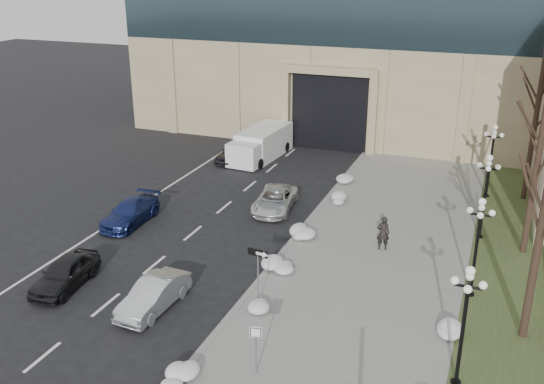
{
  "coord_description": "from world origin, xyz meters",
  "views": [
    {
      "loc": [
        8.61,
        -12.74,
        14.12
      ],
      "look_at": [
        -1.42,
        13.02,
        3.5
      ],
      "focal_mm": 40.0,
      "sensor_mm": 36.0,
      "label": 1
    }
  ],
  "objects_px": {
    "car_c": "(130,213)",
    "lamppost_d": "(492,151)",
    "car_a": "(65,273)",
    "car_b": "(154,295)",
    "lamppost_c": "(486,186)",
    "car_d": "(275,200)",
    "lamppost_a": "(465,311)",
    "lamppost_b": "(478,235)",
    "car_e": "(235,152)",
    "one_way_sign": "(261,260)",
    "keep_sign": "(256,340)",
    "pedestrian": "(383,233)",
    "box_truck": "(261,144)"
  },
  "relations": [
    {
      "from": "car_a",
      "to": "car_b",
      "type": "xyz_separation_m",
      "value": [
        4.81,
        -0.16,
        -0.03
      ]
    },
    {
      "from": "car_a",
      "to": "box_truck",
      "type": "relative_size",
      "value": 0.58
    },
    {
      "from": "car_c",
      "to": "lamppost_b",
      "type": "distance_m",
      "value": 18.97
    },
    {
      "from": "car_c",
      "to": "lamppost_b",
      "type": "xyz_separation_m",
      "value": [
        18.76,
        -1.44,
        2.42
      ]
    },
    {
      "from": "lamppost_a",
      "to": "box_truck",
      "type": "bearing_deg",
      "value": 126.82
    },
    {
      "from": "pedestrian",
      "to": "one_way_sign",
      "type": "relative_size",
      "value": 0.68
    },
    {
      "from": "box_truck",
      "to": "one_way_sign",
      "type": "relative_size",
      "value": 2.6
    },
    {
      "from": "one_way_sign",
      "to": "lamppost_b",
      "type": "bearing_deg",
      "value": 32.5
    },
    {
      "from": "car_d",
      "to": "lamppost_c",
      "type": "distance_m",
      "value": 12.04
    },
    {
      "from": "car_b",
      "to": "car_d",
      "type": "relative_size",
      "value": 0.88
    },
    {
      "from": "one_way_sign",
      "to": "lamppost_b",
      "type": "xyz_separation_m",
      "value": [
        8.43,
        4.07,
        0.86
      ]
    },
    {
      "from": "car_c",
      "to": "pedestrian",
      "type": "height_order",
      "value": "pedestrian"
    },
    {
      "from": "lamppost_a",
      "to": "lamppost_b",
      "type": "height_order",
      "value": "same"
    },
    {
      "from": "car_a",
      "to": "keep_sign",
      "type": "distance_m",
      "value": 11.06
    },
    {
      "from": "lamppost_a",
      "to": "car_d",
      "type": "bearing_deg",
      "value": 132.59
    },
    {
      "from": "car_e",
      "to": "lamppost_b",
      "type": "height_order",
      "value": "lamppost_b"
    },
    {
      "from": "keep_sign",
      "to": "car_d",
      "type": "bearing_deg",
      "value": 96.3
    },
    {
      "from": "car_b",
      "to": "car_c",
      "type": "distance_m",
      "value": 9.6
    },
    {
      "from": "car_b",
      "to": "lamppost_c",
      "type": "height_order",
      "value": "lamppost_c"
    },
    {
      "from": "car_c",
      "to": "box_truck",
      "type": "relative_size",
      "value": 0.64
    },
    {
      "from": "keep_sign",
      "to": "lamppost_c",
      "type": "height_order",
      "value": "lamppost_c"
    },
    {
      "from": "pedestrian",
      "to": "lamppost_d",
      "type": "relative_size",
      "value": 0.39
    },
    {
      "from": "car_c",
      "to": "car_e",
      "type": "distance_m",
      "value": 12.69
    },
    {
      "from": "lamppost_d",
      "to": "car_d",
      "type": "bearing_deg",
      "value": -150.46
    },
    {
      "from": "lamppost_a",
      "to": "lamppost_d",
      "type": "height_order",
      "value": "same"
    },
    {
      "from": "car_e",
      "to": "pedestrian",
      "type": "distance_m",
      "value": 17.32
    },
    {
      "from": "one_way_sign",
      "to": "lamppost_d",
      "type": "xyz_separation_m",
      "value": [
        8.43,
        17.07,
        0.86
      ]
    },
    {
      "from": "lamppost_a",
      "to": "car_a",
      "type": "bearing_deg",
      "value": 177.7
    },
    {
      "from": "lamppost_a",
      "to": "lamppost_c",
      "type": "bearing_deg",
      "value": 90.0
    },
    {
      "from": "car_d",
      "to": "lamppost_a",
      "type": "relative_size",
      "value": 0.97
    },
    {
      "from": "one_way_sign",
      "to": "keep_sign",
      "type": "xyz_separation_m",
      "value": [
        1.64,
        -4.51,
        -0.68
      ]
    },
    {
      "from": "keep_sign",
      "to": "lamppost_b",
      "type": "height_order",
      "value": "lamppost_b"
    },
    {
      "from": "car_b",
      "to": "lamppost_b",
      "type": "xyz_separation_m",
      "value": [
        12.65,
        5.96,
        2.41
      ]
    },
    {
      "from": "pedestrian",
      "to": "lamppost_c",
      "type": "relative_size",
      "value": 0.39
    },
    {
      "from": "car_c",
      "to": "one_way_sign",
      "type": "height_order",
      "value": "one_way_sign"
    },
    {
      "from": "pedestrian",
      "to": "box_truck",
      "type": "relative_size",
      "value": 0.26
    },
    {
      "from": "car_a",
      "to": "lamppost_d",
      "type": "distance_m",
      "value": 25.77
    },
    {
      "from": "car_e",
      "to": "one_way_sign",
      "type": "xyz_separation_m",
      "value": [
        9.53,
        -18.18,
        1.5
      ]
    },
    {
      "from": "car_e",
      "to": "box_truck",
      "type": "height_order",
      "value": "box_truck"
    },
    {
      "from": "car_e",
      "to": "keep_sign",
      "type": "relative_size",
      "value": 1.99
    },
    {
      "from": "car_d",
      "to": "box_truck",
      "type": "distance_m",
      "value": 10.31
    },
    {
      "from": "lamppost_c",
      "to": "car_c",
      "type": "bearing_deg",
      "value": -164.91
    },
    {
      "from": "lamppost_c",
      "to": "lamppost_d",
      "type": "xyz_separation_m",
      "value": [
        0.0,
        6.5,
        0.0
      ]
    },
    {
      "from": "box_truck",
      "to": "lamppost_a",
      "type": "distance_m",
      "value": 27.55
    },
    {
      "from": "keep_sign",
      "to": "one_way_sign",
      "type": "bearing_deg",
      "value": 97.76
    },
    {
      "from": "car_c",
      "to": "lamppost_d",
      "type": "distance_m",
      "value": 22.17
    },
    {
      "from": "car_b",
      "to": "lamppost_a",
      "type": "distance_m",
      "value": 12.89
    },
    {
      "from": "lamppost_c",
      "to": "lamppost_d",
      "type": "relative_size",
      "value": 1.0
    },
    {
      "from": "car_e",
      "to": "lamppost_a",
      "type": "bearing_deg",
      "value": -45.19
    },
    {
      "from": "one_way_sign",
      "to": "car_e",
      "type": "bearing_deg",
      "value": 124.38
    }
  ]
}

